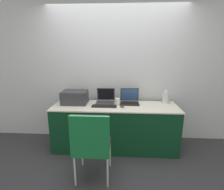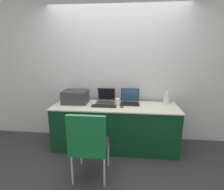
{
  "view_description": "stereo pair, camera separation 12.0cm",
  "coord_description": "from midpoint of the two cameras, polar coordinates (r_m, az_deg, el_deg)",
  "views": [
    {
      "loc": [
        0.12,
        -2.55,
        1.7
      ],
      "look_at": [
        -0.05,
        0.35,
        0.97
      ],
      "focal_mm": 28.0,
      "sensor_mm": 36.0,
      "label": 1
    },
    {
      "loc": [
        0.24,
        -2.54,
        1.7
      ],
      "look_at": [
        -0.05,
        0.35,
        0.97
      ],
      "focal_mm": 28.0,
      "sensor_mm": 36.0,
      "label": 2
    }
  ],
  "objects": [
    {
      "name": "laptop_right",
      "position": [
        3.15,
        6.94,
        -1.74
      ],
      "size": [
        0.33,
        0.29,
        0.26
      ],
      "color": "black",
      "rests_on": "table"
    },
    {
      "name": "laptop_left",
      "position": [
        3.19,
        -0.94,
        -1.45
      ],
      "size": [
        0.33,
        0.3,
        0.25
      ],
      "color": "#4C4C51",
      "rests_on": "table"
    },
    {
      "name": "coffee_cup",
      "position": [
        3.03,
        2.93,
        -2.21
      ],
      "size": [
        0.09,
        0.09,
        0.12
      ],
      "color": "white",
      "rests_on": "table"
    },
    {
      "name": "ground_plane",
      "position": [
        3.06,
        1.58,
        -19.5
      ],
      "size": [
        14.0,
        14.0,
        0.0
      ],
      "primitive_type": "plane",
      "color": "#333338"
    },
    {
      "name": "external_keyboard",
      "position": [
        2.95,
        -1.48,
        -3.64
      ],
      "size": [
        0.42,
        0.12,
        0.02
      ],
      "color": "black",
      "rests_on": "table"
    },
    {
      "name": "mouse",
      "position": [
        2.9,
        4.37,
        -3.9
      ],
      "size": [
        0.07,
        0.04,
        0.03
      ],
      "color": "#4C4C51",
      "rests_on": "table"
    },
    {
      "name": "metal_pitcher",
      "position": [
        3.25,
        18.45,
        -0.99
      ],
      "size": [
        0.12,
        0.12,
        0.24
      ],
      "color": "silver",
      "rests_on": "table"
    },
    {
      "name": "printer",
      "position": [
        3.19,
        -10.84,
        -0.43
      ],
      "size": [
        0.43,
        0.35,
        0.23
      ],
      "color": "#333338",
      "rests_on": "table"
    },
    {
      "name": "wall_back",
      "position": [
        3.33,
        2.69,
        7.27
      ],
      "size": [
        8.0,
        0.05,
        2.6
      ],
      "color": "silver",
      "rests_on": "ground_plane"
    },
    {
      "name": "chair",
      "position": [
        2.29,
        -6.15,
        -14.67
      ],
      "size": [
        0.48,
        0.48,
        0.98
      ],
      "color": "black",
      "rests_on": "ground_plane"
    },
    {
      "name": "table",
      "position": [
        3.15,
        2.06,
        -10.32
      ],
      "size": [
        2.15,
        0.66,
        0.79
      ],
      "color": "#0C381E",
      "rests_on": "ground_plane"
    }
  ]
}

